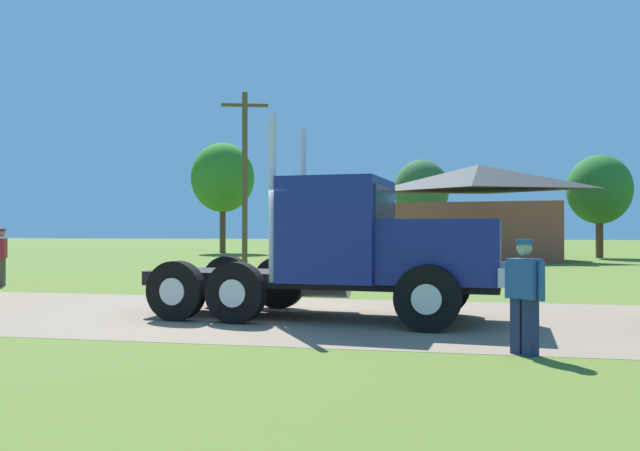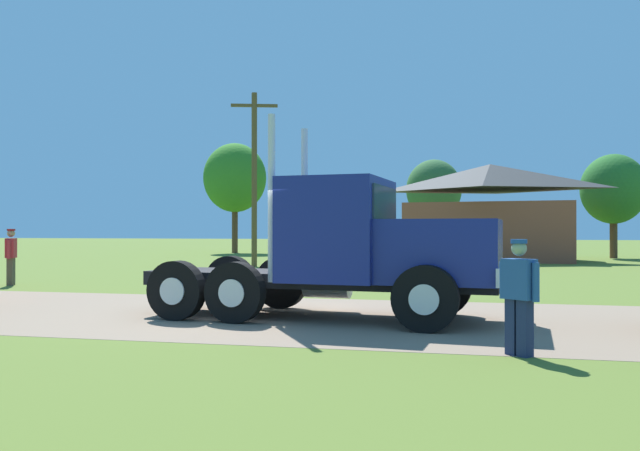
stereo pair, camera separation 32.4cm
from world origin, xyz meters
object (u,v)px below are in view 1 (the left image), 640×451
truck_foreground_white (357,251)px  visitor_standing_near (524,292)px  visitor_far_side (1,254)px  utility_pole_near (245,174)px  shed_building (479,214)px

truck_foreground_white → visitor_standing_near: size_ratio=4.49×
visitor_far_side → utility_pole_near: bearing=69.6°
visitor_far_side → utility_pole_near: (4.22, 11.38, 3.38)m
visitor_far_side → shed_building: size_ratio=0.18×
truck_foreground_white → visitor_standing_near: bearing=-47.9°
truck_foreground_white → visitor_far_side: bearing=156.4°
truck_foreground_white → utility_pole_near: 18.46m
visitor_standing_near → utility_pole_near: utility_pole_near is taller
utility_pole_near → visitor_far_side: bearing=-110.4°
visitor_far_side → shed_building: shed_building is taller
shed_building → utility_pole_near: utility_pole_near is taller
visitor_standing_near → shed_building: 28.36m
visitor_standing_near → shed_building: (0.66, 28.30, 1.77)m
shed_building → utility_pole_near: size_ratio=1.23×
truck_foreground_white → shed_building: shed_building is taller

